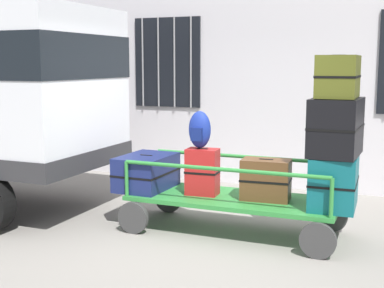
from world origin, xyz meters
The scene contains 11 objects.
ground_plane centered at (0.00, 0.00, 0.00)m, with size 40.00×40.00×0.00m, color gray.
building_wall centered at (0.00, 2.90, 2.50)m, with size 12.00×0.38×5.00m.
luggage_cart centered at (0.20, 0.27, 0.36)m, with size 2.52×1.04×0.43m.
cart_railing centered at (0.20, 0.27, 0.79)m, with size 2.41×0.90×0.43m.
suitcase_left_bottom centered at (-0.94, 0.27, 0.64)m, with size 0.59×0.83×0.43m.
suitcase_midleft_bottom centered at (-0.18, 0.25, 0.71)m, with size 0.40×0.28×0.56m.
suitcase_center_bottom centered at (0.59, 0.30, 0.67)m, with size 0.58×0.38×0.48m.
suitcase_midright_bottom centered at (1.35, 0.29, 0.72)m, with size 0.52×0.77×0.58m.
suitcase_midright_middle centered at (1.35, 0.27, 1.31)m, with size 0.52×0.77×0.62m.
suitcase_midright_top centered at (1.35, 0.28, 1.85)m, with size 0.42×0.68×0.45m.
backpack centered at (-0.22, 0.25, 1.21)m, with size 0.27×0.22×0.44m.
Camera 1 is at (2.09, -5.53, 1.98)m, focal length 49.73 mm.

